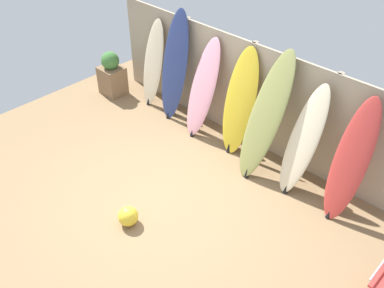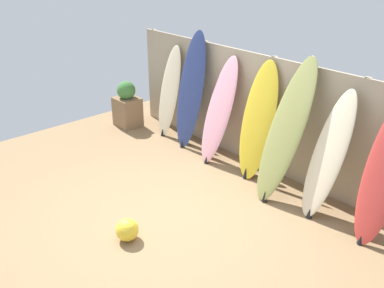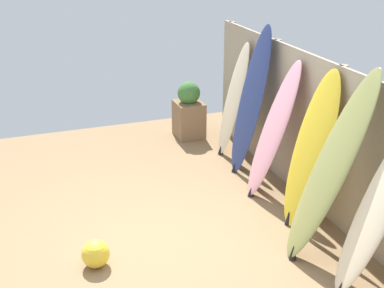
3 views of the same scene
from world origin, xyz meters
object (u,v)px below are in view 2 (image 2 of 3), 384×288
Objects in this scene: surfboard_yellow_3 at (258,122)px; surfboard_cream_5 at (328,156)px; surfboard_navy_1 at (191,91)px; planter_box at (127,106)px; beach_ball at (127,230)px; surfboard_olive_4 at (286,131)px; surfboard_red_6 at (384,173)px; surfboard_cream_0 at (169,92)px; surfboard_pink_2 at (219,111)px.

surfboard_cream_5 is at bearing -5.29° from surfboard_yellow_3.
surfboard_navy_1 reaches higher than planter_box.
beach_ball is (3.01, -2.07, -0.27)m from planter_box.
surfboard_yellow_3 is 1.06× the size of surfboard_cream_5.
surfboard_olive_4 reaches higher than surfboard_cream_5.
surfboard_cream_5 is 0.73m from surfboard_red_6.
surfboard_red_6 is 4.99m from planter_box.
surfboard_red_6 is at bearing 49.80° from beach_ball.
surfboard_cream_0 is 0.96× the size of surfboard_pink_2.
beach_ball is at bearing -57.56° from surfboard_navy_1.
surfboard_red_6 is (2.75, -0.06, 0.02)m from surfboard_pink_2.
planter_box is at bearing 145.49° from beach_ball.
surfboard_cream_5 reaches higher than beach_ball.
surfboard_yellow_3 is at bearing 6.63° from planter_box.
surfboard_navy_1 is 0.74m from surfboard_pink_2.
surfboard_navy_1 is at bearing 12.87° from planter_box.
surfboard_cream_5 is at bearing 61.89° from beach_ball.
surfboard_yellow_3 is at bearing 174.71° from surfboard_cream_5.
surfboard_cream_0 is 4.11m from surfboard_red_6.
beach_ball is (2.16, -2.45, -0.68)m from surfboard_cream_0.
surfboard_cream_5 is 1.86× the size of planter_box.
surfboard_red_6 is at bearing 0.83° from surfboard_cream_5.
surfboard_cream_0 is at bearing 176.67° from surfboard_navy_1.
surfboard_red_6 is at bearing -1.90° from surfboard_cream_0.
surfboard_cream_0 is at bearing 176.73° from surfboard_pink_2.
surfboard_cream_5 is (1.27, -0.12, -0.05)m from surfboard_yellow_3.
surfboard_red_6 is at bearing -1.22° from surfboard_pink_2.
surfboard_pink_2 is 2.27m from planter_box.
surfboard_olive_4 is at bearing -4.04° from surfboard_cream_0.
surfboard_olive_4 is 2.18× the size of planter_box.
surfboard_pink_2 is at bearing -3.22° from surfboard_navy_1.
planter_box is (-2.21, -0.30, -0.44)m from surfboard_pink_2.
surfboard_pink_2 is at bearing 178.05° from surfboard_cream_5.
surfboard_cream_0 is at bearing 177.52° from surfboard_cream_5.
surfboard_yellow_3 reaches higher than surfboard_red_6.
surfboard_red_6 is (4.11, -0.14, 0.05)m from surfboard_cream_0.
surfboard_pink_2 is at bearing -3.27° from surfboard_cream_0.
planter_box is at bearing -177.25° from surfboard_red_6.
surfboard_yellow_3 is at bearing 0.27° from surfboard_navy_1.
surfboard_yellow_3 is 0.65m from surfboard_olive_4.
surfboard_red_6 reaches higher than surfboard_pink_2.
surfboard_cream_0 is at bearing 175.96° from surfboard_olive_4.
surfboard_olive_4 is 6.97× the size of beach_ball.
beach_ball is (-1.23, -2.30, -0.69)m from surfboard_cream_5.
surfboard_cream_5 is (3.39, -0.15, 0.01)m from surfboard_cream_0.
surfboard_cream_0 is 3.33m from beach_ball.
planter_box reaches higher than beach_ball.
surfboard_pink_2 is 0.77m from surfboard_yellow_3.
surfboard_pink_2 is at bearing 175.21° from surfboard_olive_4.
surfboard_cream_5 is at bearing 4.17° from surfboard_olive_4.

